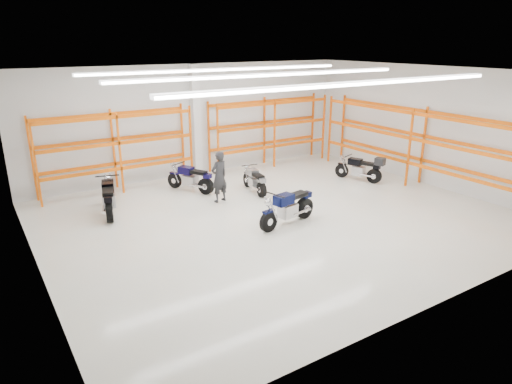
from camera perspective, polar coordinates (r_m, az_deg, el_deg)
ground at (r=14.64m, az=2.73°, el=-3.13°), size 14.00×14.00×0.00m
room_shell at (r=13.80m, az=2.88°, el=9.68°), size 14.02×12.02×4.51m
motorcycle_main at (r=13.96m, az=4.22°, el=-1.99°), size 2.23×0.77×1.10m
motorcycle_back_a at (r=15.43m, az=-17.92°, el=-0.79°), size 0.98×2.26×1.13m
motorcycle_back_b at (r=17.09m, az=-8.02°, el=1.60°), size 1.09×1.91×1.02m
motorcycle_back_c at (r=16.83m, az=-0.13°, el=1.37°), size 0.68×1.89×0.93m
motorcycle_back_d at (r=18.69m, az=13.14°, el=2.84°), size 1.00×1.99×1.05m
standing_man at (r=15.79m, az=-4.62°, el=1.92°), size 0.74×0.57×1.81m
structural_column at (r=18.92m, az=-7.53°, el=8.78°), size 0.32×0.32×4.50m
pallet_racking_back_left at (r=17.53m, az=-17.10°, el=5.81°), size 5.67×0.87×3.00m
pallet_racking_back_right at (r=20.37m, az=1.69°, el=8.29°), size 5.67×0.87×3.00m
pallet_racking_side at (r=18.52m, az=19.51°, el=6.30°), size 0.87×9.07×3.00m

